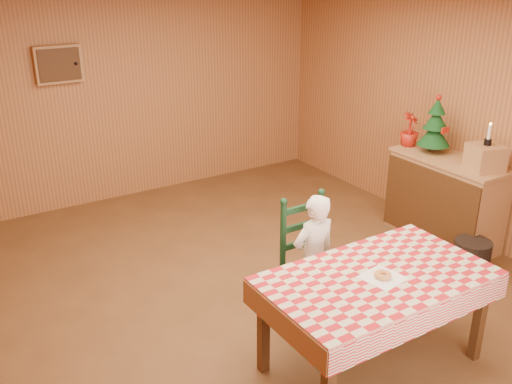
% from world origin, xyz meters
% --- Properties ---
extents(ground, '(6.00, 6.00, 0.00)m').
position_xyz_m(ground, '(0.00, 0.00, 0.00)').
color(ground, brown).
rests_on(ground, ground).
extents(cabin_walls, '(5.10, 6.05, 2.65)m').
position_xyz_m(cabin_walls, '(-0.00, 0.53, 1.83)').
color(cabin_walls, '#A6683C').
rests_on(cabin_walls, ground).
extents(dining_table, '(1.66, 0.96, 0.77)m').
position_xyz_m(dining_table, '(0.14, -1.20, 0.69)').
color(dining_table, '#472813').
rests_on(dining_table, ground).
extents(ladder_chair, '(0.44, 0.40, 1.08)m').
position_xyz_m(ladder_chair, '(0.14, -0.41, 0.50)').
color(ladder_chair, black).
rests_on(ladder_chair, ground).
extents(seated_child, '(0.41, 0.27, 1.12)m').
position_xyz_m(seated_child, '(0.14, -0.47, 0.56)').
color(seated_child, white).
rests_on(seated_child, ground).
extents(napkin, '(0.30, 0.30, 0.00)m').
position_xyz_m(napkin, '(0.14, -1.25, 0.77)').
color(napkin, white).
rests_on(napkin, dining_table).
extents(donut, '(0.12, 0.12, 0.04)m').
position_xyz_m(donut, '(0.14, -1.25, 0.79)').
color(donut, '#D0884A').
rests_on(donut, napkin).
extents(shelf_unit, '(0.54, 1.24, 0.93)m').
position_xyz_m(shelf_unit, '(2.22, -0.05, 0.47)').
color(shelf_unit, '#B48151').
rests_on(shelf_unit, ground).
extents(crate, '(0.38, 0.38, 0.25)m').
position_xyz_m(crate, '(2.23, -0.45, 1.06)').
color(crate, '#B48151').
rests_on(crate, shelf_unit).
extents(christmas_tree, '(0.34, 0.34, 0.62)m').
position_xyz_m(christmas_tree, '(2.23, 0.20, 1.21)').
color(christmas_tree, '#472813').
rests_on(christmas_tree, shelf_unit).
extents(flower_arrangement, '(0.26, 0.26, 0.37)m').
position_xyz_m(flower_arrangement, '(2.18, 0.50, 1.11)').
color(flower_arrangement, '#A61B0F').
rests_on(flower_arrangement, shelf_unit).
extents(candle_set, '(0.07, 0.07, 0.22)m').
position_xyz_m(candle_set, '(2.23, -0.45, 1.24)').
color(candle_set, black).
rests_on(candle_set, crate).
extents(storage_bin, '(0.38, 0.38, 0.35)m').
position_xyz_m(storage_bin, '(1.88, -0.71, 0.17)').
color(storage_bin, black).
rests_on(storage_bin, ground).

